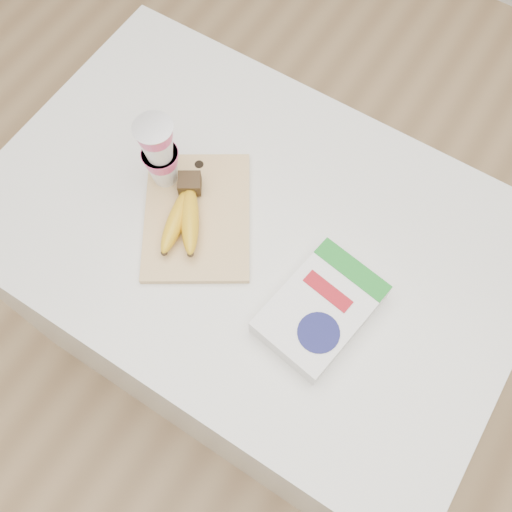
% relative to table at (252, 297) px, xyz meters
% --- Properties ---
extents(room, '(4.00, 4.00, 4.00)m').
position_rel_table_xyz_m(room, '(0.00, 0.00, 0.91)').
color(room, tan).
rests_on(room, ground).
extents(table, '(1.17, 0.78, 0.88)m').
position_rel_table_xyz_m(table, '(0.00, 0.00, 0.00)').
color(table, silver).
rests_on(table, ground).
extents(cutting_board, '(0.35, 0.38, 0.02)m').
position_rel_table_xyz_m(cutting_board, '(-0.11, -0.04, 0.45)').
color(cutting_board, '#E2B17C').
rests_on(cutting_board, table).
extents(bananas, '(0.15, 0.20, 0.06)m').
position_rel_table_xyz_m(bananas, '(-0.12, -0.07, 0.48)').
color(bananas, '#382816').
rests_on(bananas, cutting_board).
extents(yogurt_stack, '(0.08, 0.08, 0.19)m').
position_rel_table_xyz_m(yogurt_stack, '(-0.22, -0.01, 0.56)').
color(yogurt_stack, white).
rests_on(yogurt_stack, cutting_board).
extents(cereal_box, '(0.20, 0.26, 0.05)m').
position_rel_table_xyz_m(cereal_box, '(0.22, -0.09, 0.47)').
color(cereal_box, white).
rests_on(cereal_box, table).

